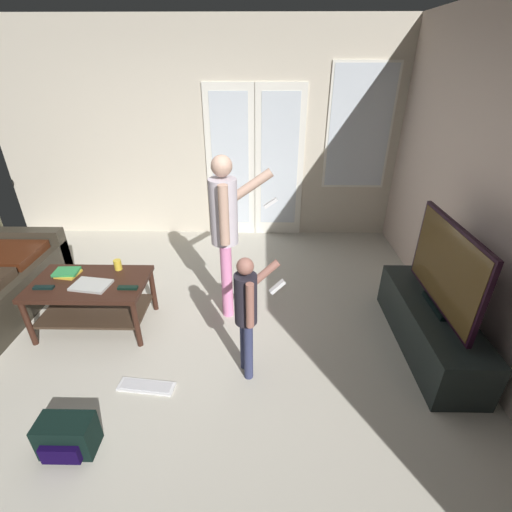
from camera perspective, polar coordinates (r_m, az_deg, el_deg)
name	(u,v)px	position (r m, az deg, el deg)	size (l,w,h in m)	color
ground_plane	(166,354)	(3.34, -14.05, -14.79)	(5.32, 5.16, 0.02)	beige
wall_back_with_doors	(210,138)	(5.01, -7.33, 17.95)	(5.32, 0.09, 2.74)	beige
coffee_table	(92,294)	(3.63, -24.49, -5.47)	(1.02, 0.60, 0.50)	#331B12
tv_stand	(430,327)	(3.51, 25.72, -10.08)	(0.45, 1.40, 0.42)	black
flat_screen_tv	(446,268)	(3.21, 27.84, -1.75)	(0.08, 1.08, 0.74)	black
person_adult	(226,225)	(3.27, -4.79, 4.94)	(0.61, 0.47, 1.56)	pink
person_child	(247,308)	(2.68, -1.41, -8.27)	(0.39, 0.37, 1.05)	navy
backpack	(67,437)	(2.84, -27.67, -23.94)	(0.35, 0.23, 0.26)	black
loose_keyboard	(146,386)	(3.10, -16.91, -19.10)	(0.45, 0.18, 0.02)	white
laptop_closed	(91,285)	(3.48, -24.59, -4.20)	(0.32, 0.21, 0.02)	#B2B5B0
cup_near_edge	(118,265)	(3.63, -20.99, -1.30)	(0.07, 0.07, 0.10)	gold
tv_remote_black	(44,287)	(3.63, -30.51, -4.30)	(0.17, 0.05, 0.02)	black
dvd_remote_slim	(128,288)	(3.32, -19.59, -4.74)	(0.17, 0.05, 0.02)	black
book_stack	(67,273)	(3.75, -27.65, -2.35)	(0.23, 0.20, 0.04)	gold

